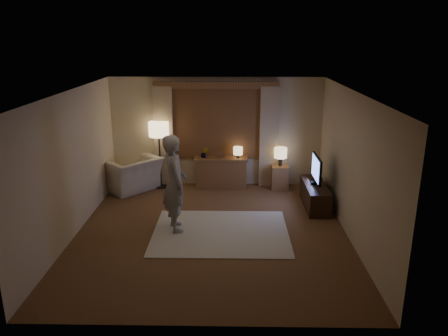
{
  "coord_description": "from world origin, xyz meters",
  "views": [
    {
      "loc": [
        0.37,
        -7.44,
        3.54
      ],
      "look_at": [
        0.22,
        0.6,
        1.07
      ],
      "focal_mm": 35.0,
      "sensor_mm": 36.0,
      "label": 1
    }
  ],
  "objects_px": {
    "sideboard": "(221,173)",
    "tv_stand": "(315,195)",
    "armchair": "(131,174)",
    "side_table": "(280,177)",
    "person": "(175,183)"
  },
  "relations": [
    {
      "from": "sideboard",
      "to": "armchair",
      "type": "height_order",
      "value": "armchair"
    },
    {
      "from": "sideboard",
      "to": "side_table",
      "type": "xyz_separation_m",
      "value": [
        1.4,
        -0.05,
        -0.07
      ]
    },
    {
      "from": "sideboard",
      "to": "tv_stand",
      "type": "relative_size",
      "value": 0.86
    },
    {
      "from": "side_table",
      "to": "person",
      "type": "height_order",
      "value": "person"
    },
    {
      "from": "tv_stand",
      "to": "person",
      "type": "relative_size",
      "value": 0.77
    },
    {
      "from": "sideboard",
      "to": "tv_stand",
      "type": "xyz_separation_m",
      "value": [
        2.04,
        -1.19,
        -0.1
      ]
    },
    {
      "from": "tv_stand",
      "to": "person",
      "type": "distance_m",
      "value": 3.15
    },
    {
      "from": "armchair",
      "to": "tv_stand",
      "type": "relative_size",
      "value": 0.86
    },
    {
      "from": "sideboard",
      "to": "person",
      "type": "relative_size",
      "value": 0.66
    },
    {
      "from": "tv_stand",
      "to": "side_table",
      "type": "bearing_deg",
      "value": 119.27
    },
    {
      "from": "side_table",
      "to": "tv_stand",
      "type": "bearing_deg",
      "value": -60.73
    },
    {
      "from": "sideboard",
      "to": "side_table",
      "type": "relative_size",
      "value": 2.14
    },
    {
      "from": "side_table",
      "to": "armchair",
      "type": "bearing_deg",
      "value": -177.68
    },
    {
      "from": "armchair",
      "to": "side_table",
      "type": "xyz_separation_m",
      "value": [
        3.52,
        0.14,
        -0.11
      ]
    },
    {
      "from": "armchair",
      "to": "side_table",
      "type": "distance_m",
      "value": 3.52
    }
  ]
}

